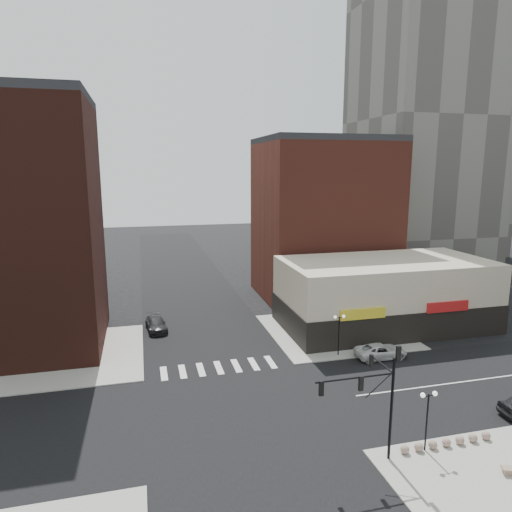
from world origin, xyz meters
name	(u,v)px	position (x,y,z in m)	size (l,w,h in m)	color
ground	(238,412)	(0.00, 0.00, 0.00)	(240.00, 240.00, 0.00)	black
road_ew	(238,412)	(0.00, 0.00, 0.01)	(200.00, 14.00, 0.02)	black
road_ns	(238,412)	(0.00, 0.00, 0.01)	(14.00, 200.00, 0.02)	black
sidewalk_nw	(66,356)	(-14.50, 14.50, 0.06)	(15.00, 15.00, 0.12)	gray
sidewalk_ne	(335,331)	(14.50, 14.50, 0.06)	(15.00, 15.00, 0.12)	gray
building_nw	(14,229)	(-19.00, 18.50, 12.50)	(16.00, 15.00, 25.00)	#3A1912
building_ne_midrise	(323,221)	(19.00, 29.50, 11.00)	(18.00, 15.00, 22.00)	maroon
tower_far	(461,59)	(60.00, 56.00, 41.00)	(18.00, 18.00, 82.00)	#47443F
building_ne_row	(384,299)	(21.00, 15.00, 3.30)	(24.20, 12.20, 8.00)	#C3B79B
traffic_signal	(376,388)	(7.24, -7.83, 4.96)	(5.59, 3.09, 7.77)	black
street_lamp_se_a	(428,406)	(11.00, -8.00, 3.29)	(1.22, 0.32, 4.16)	black
street_lamp_ne	(339,325)	(12.00, 8.00, 3.29)	(1.22, 0.32, 4.16)	black
bollard_row	(446,442)	(12.65, -8.00, 0.41)	(6.89, 0.59, 0.59)	#87695D
white_suv	(381,351)	(15.88, 6.50, 0.72)	(2.38, 5.16, 1.43)	silver
dark_sedan_north	(156,324)	(-5.43, 20.09, 0.75)	(2.11, 5.18, 1.50)	black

